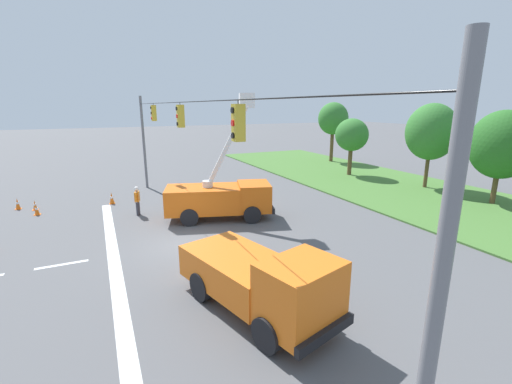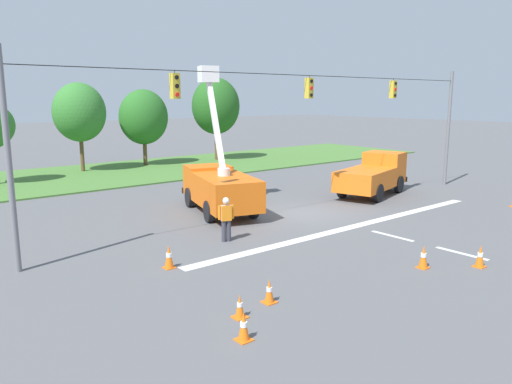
% 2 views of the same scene
% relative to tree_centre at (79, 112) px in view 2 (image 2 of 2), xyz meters
% --- Properties ---
extents(ground_plane, '(200.00, 200.00, 0.00)m').
position_rel_tree_centre_xyz_m(ground_plane, '(3.24, -20.24, -4.48)').
color(ground_plane, '#565659').
extents(grass_verge, '(56.00, 12.00, 0.10)m').
position_rel_tree_centre_xyz_m(grass_verge, '(3.24, -2.24, -4.43)').
color(grass_verge, '#477533').
rests_on(grass_verge, ground).
extents(lane_markings, '(17.60, 15.25, 0.01)m').
position_rel_tree_centre_xyz_m(lane_markings, '(3.24, -24.97, -4.48)').
color(lane_markings, silver).
rests_on(lane_markings, ground).
extents(signal_gantry, '(26.20, 0.33, 7.20)m').
position_rel_tree_centre_xyz_m(signal_gantry, '(3.27, -20.25, -0.05)').
color(signal_gantry, slate).
rests_on(signal_gantry, ground).
extents(tree_centre, '(3.87, 3.72, 6.67)m').
position_rel_tree_centre_xyz_m(tree_centre, '(0.00, 0.00, 0.00)').
color(tree_centre, brown).
rests_on(tree_centre, ground).
extents(tree_east, '(4.03, 3.47, 6.23)m').
position_rel_tree_centre_xyz_m(tree_east, '(5.24, 0.07, -0.48)').
color(tree_east, brown).
rests_on(tree_east, ground).
extents(tree_far_east, '(4.35, 3.87, 7.29)m').
position_rel_tree_centre_xyz_m(tree_far_east, '(11.86, -0.65, 0.33)').
color(tree_far_east, brown).
rests_on(tree_far_east, ground).
extents(utility_truck_bucket_lift, '(4.06, 6.54, 7.13)m').
position_rel_tree_centre_xyz_m(utility_truck_bucket_lift, '(0.29, -17.43, -3.10)').
color(utility_truck_bucket_lift, orange).
rests_on(utility_truck_bucket_lift, ground).
extents(utility_truck_support_near, '(6.23, 3.78, 2.34)m').
position_rel_tree_centre_xyz_m(utility_truck_support_near, '(9.82, -19.42, -3.32)').
color(utility_truck_support_near, orange).
rests_on(utility_truck_support_near, ground).
extents(road_worker, '(0.62, 0.36, 1.77)m').
position_rel_tree_centre_xyz_m(road_worker, '(-2.46, -21.76, -3.48)').
color(road_worker, '#383842').
rests_on(road_worker, ground).
extents(traffic_cone_foreground_left, '(0.36, 0.36, 0.76)m').
position_rel_tree_centre_xyz_m(traffic_cone_foreground_left, '(2.30, -29.62, -4.11)').
color(traffic_cone_foreground_left, orange).
rests_on(traffic_cone_foreground_left, ground).
extents(traffic_cone_foreground_right, '(0.36, 0.36, 0.72)m').
position_rel_tree_centre_xyz_m(traffic_cone_foreground_right, '(-6.98, -28.63, -4.13)').
color(traffic_cone_foreground_right, orange).
rests_on(traffic_cone_foreground_right, ground).
extents(traffic_cone_mid_left, '(0.36, 0.36, 0.80)m').
position_rel_tree_centre_xyz_m(traffic_cone_mid_left, '(-5.79, -23.09, -4.09)').
color(traffic_cone_mid_left, orange).
rests_on(traffic_cone_mid_left, ground).
extents(traffic_cone_lane_edge_a, '(0.36, 0.36, 0.63)m').
position_rel_tree_centre_xyz_m(traffic_cone_lane_edge_a, '(-6.30, -27.60, -4.18)').
color(traffic_cone_lane_edge_a, orange).
rests_on(traffic_cone_lane_edge_a, ground).
extents(traffic_cone_lane_edge_b, '(0.36, 0.36, 0.78)m').
position_rel_tree_centre_xyz_m(traffic_cone_lane_edge_b, '(0.76, -28.47, -4.09)').
color(traffic_cone_lane_edge_b, orange).
rests_on(traffic_cone_lane_edge_b, ground).
extents(traffic_cone_far_left, '(0.36, 0.36, 0.69)m').
position_rel_tree_centre_xyz_m(traffic_cone_far_left, '(-5.08, -27.36, -4.15)').
color(traffic_cone_far_left, orange).
rests_on(traffic_cone_far_left, ground).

